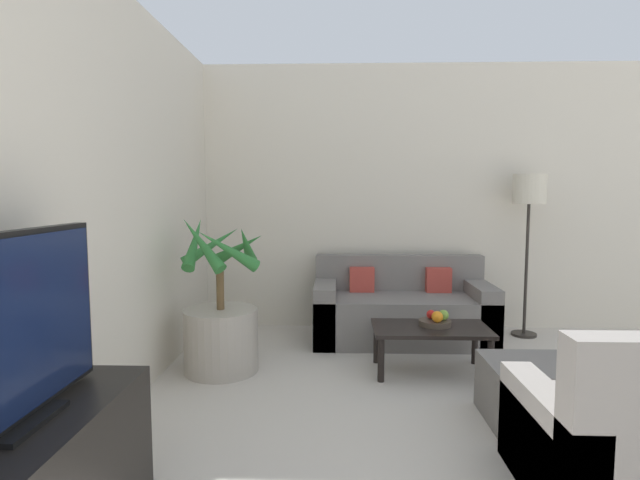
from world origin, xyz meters
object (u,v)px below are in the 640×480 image
Objects in this scene: sofa_loveseat at (402,311)px; ottoman at (535,392)px; potted_palm at (221,325)px; orange_fruit at (437,317)px; apple_red at (431,314)px; armchair at (624,447)px; floor_lamp at (529,199)px; coffee_table at (431,333)px; apple_green at (443,315)px; television at (14,330)px; fruit_bowl at (435,323)px.

ottoman is (0.60, -1.70, -0.09)m from sofa_loveseat.
orange_fruit is (1.68, -0.01, 0.08)m from potted_palm.
armchair is (0.54, -1.73, -0.17)m from apple_red.
ottoman is at bearing -108.58° from floor_lamp.
coffee_table is 1.50× the size of ottoman.
coffee_table is (0.11, -0.86, 0.03)m from sofa_loveseat.
coffee_table is at bearing 120.12° from ottoman.
sofa_loveseat is at bearing 104.83° from apple_green.
floor_lamp is 2.65× the size of ottoman.
ottoman is (0.44, -0.80, -0.26)m from orange_fruit.
television reaches higher than fruit_bowl.
orange_fruit is (0.16, -0.89, 0.17)m from sofa_loveseat.
television is 2.26m from potted_palm.
television reaches higher than apple_green.
armchair is 0.83m from ottoman.
armchair is at bearing -72.71° from apple_red.
apple_green is at bearing -75.17° from sofa_loveseat.
apple_green is (0.10, 0.04, 0.14)m from coffee_table.
orange_fruit is at bearing -75.04° from apple_red.
apple_red is (0.13, -0.79, 0.16)m from sofa_loveseat.
armchair is at bearing -36.62° from potted_palm.
apple_red is (1.85, 2.27, -0.50)m from television.
sofa_loveseat is 1.63m from floor_lamp.
ottoman is (0.45, -0.87, -0.20)m from fruit_bowl.
floor_lamp reaches higher than potted_palm.
fruit_bowl is 0.09m from apple_green.
sofa_loveseat is 2.60m from armchair.
apple_red is 1.82m from armchair.
orange_fruit is (1.88, 2.17, -0.49)m from television.
orange_fruit is (0.00, -0.07, 0.07)m from fruit_bowl.
floor_lamp is 1.76× the size of coffee_table.
apple_green is at bearing -0.54° from fruit_bowl.
sofa_loveseat is 1.92× the size of armchair.
sofa_loveseat is 2.78× the size of ottoman.
sofa_loveseat is at bearing 109.39° from ottoman.
orange_fruit is at bearing -131.88° from apple_green.
potted_palm is 1.66m from apple_red.
potted_palm reaches higher than orange_fruit.
orange_fruit is at bearing -134.99° from floor_lamp.
floor_lamp reaches higher than coffee_table.
sofa_loveseat is 22.98× the size of apple_red.
apple_green is at bearing 20.75° from coffee_table.
apple_green is 0.99m from ottoman.
floor_lamp reaches higher than television.
apple_red is 0.08× the size of armchair.
orange_fruit is at bearing -86.73° from fruit_bowl.
potted_palm is 1.77m from sofa_loveseat.
sofa_loveseat is 1.80m from ottoman.
television is 1.11× the size of armchair.
sofa_loveseat is at bearing 97.50° from coffee_table.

